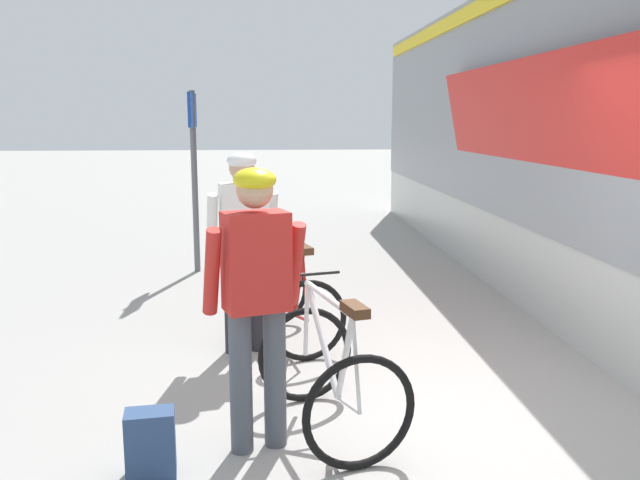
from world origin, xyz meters
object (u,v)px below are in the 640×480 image
(backpack_on_platform, at_px, (151,444))
(platform_sign_post, at_px, (194,151))
(bicycle_near_white, at_px, (330,374))
(cyclist_near_in_red, at_px, (256,285))
(cyclist_far_in_white, at_px, (243,234))
(bicycle_far_red, at_px, (290,300))

(backpack_on_platform, relative_size, platform_sign_post, 0.17)
(bicycle_near_white, xyz_separation_m, platform_sign_post, (-1.35, 4.82, 1.22))
(cyclist_near_in_red, xyz_separation_m, bicycle_near_white, (0.47, 0.17, -0.65))
(bicycle_near_white, bearing_deg, cyclist_far_in_white, 110.57)
(bicycle_far_red, bearing_deg, platform_sign_post, 110.89)
(cyclist_near_in_red, bearing_deg, backpack_on_platform, -154.23)
(backpack_on_platform, bearing_deg, platform_sign_post, 86.04)
(cyclist_far_in_white, distance_m, bicycle_far_red, 0.79)
(bicycle_far_red, height_order, backpack_on_platform, bicycle_far_red)
(bicycle_near_white, relative_size, backpack_on_platform, 3.04)
(cyclist_near_in_red, distance_m, bicycle_far_red, 2.10)
(backpack_on_platform, xyz_separation_m, platform_sign_post, (-0.27, 5.29, 1.42))
(cyclist_near_in_red, relative_size, platform_sign_post, 0.73)
(bicycle_far_red, xyz_separation_m, platform_sign_post, (-1.15, 3.02, 1.22))
(cyclist_far_in_white, relative_size, bicycle_far_red, 1.44)
(backpack_on_platform, bearing_deg, bicycle_near_white, 16.60)
(bicycle_near_white, xyz_separation_m, bicycle_far_red, (-0.20, 1.80, 0.00))
(bicycle_near_white, bearing_deg, platform_sign_post, 105.68)
(cyclist_near_in_red, xyz_separation_m, backpack_on_platform, (-0.62, -0.30, -0.85))
(cyclist_near_in_red, bearing_deg, platform_sign_post, 100.09)
(cyclist_far_in_white, xyz_separation_m, bicycle_near_white, (0.61, -1.62, -0.65))
(cyclist_far_in_white, bearing_deg, backpack_on_platform, -102.83)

